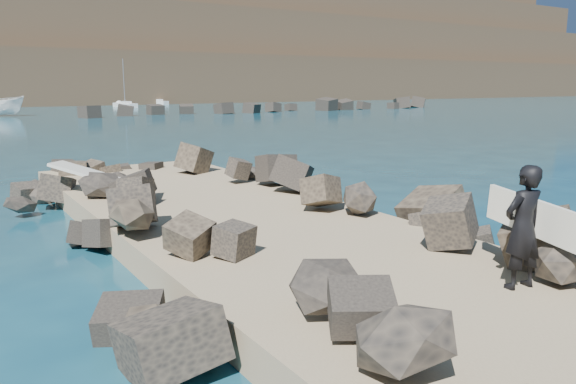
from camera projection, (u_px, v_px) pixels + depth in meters
name	position (u px, v px, depth m)	size (l,w,h in m)	color
ground	(264.00, 250.00, 12.64)	(800.00, 800.00, 0.00)	#0F384C
jetty	(315.00, 261.00, 10.92)	(6.00, 26.00, 0.60)	#8C7759
riprap_left	(163.00, 270.00, 9.78)	(2.60, 22.00, 1.00)	black
riprap_right	(407.00, 226.00, 12.83)	(2.60, 22.00, 1.00)	black
breakwater_secondary	(285.00, 107.00, 76.54)	(52.00, 4.00, 1.20)	black
surfboard_resting	(95.00, 179.00, 15.87)	(0.66, 2.65, 0.09)	beige
surfer_with_board	(526.00, 226.00, 8.49)	(1.09, 2.34, 1.91)	black
sailboat_d	(125.00, 105.00, 90.68)	(2.28, 6.55, 7.81)	silver
sailboat_f	(158.00, 102.00, 103.25)	(2.56, 5.63, 6.80)	silver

